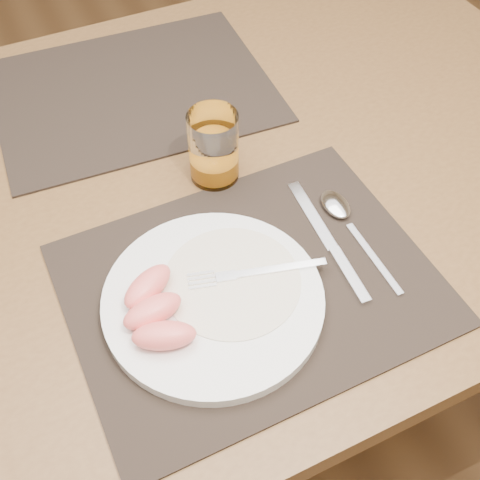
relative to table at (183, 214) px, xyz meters
name	(u,v)px	position (x,y,z in m)	size (l,w,h in m)	color
ground	(203,396)	(0.00, 0.00, -0.67)	(5.00, 5.00, 0.00)	brown
table	(183,214)	(0.00, 0.00, 0.00)	(1.40, 0.90, 0.75)	brown
placemat_near	(251,284)	(0.01, -0.22, 0.09)	(0.45, 0.35, 0.00)	black
placemat_far	(133,91)	(0.00, 0.22, 0.09)	(0.45, 0.35, 0.00)	black
plate	(213,300)	(-0.05, -0.23, 0.10)	(0.27, 0.27, 0.02)	white
plate_dressing	(232,281)	(-0.02, -0.22, 0.10)	(0.17, 0.17, 0.00)	white
fork	(245,274)	(0.00, -0.22, 0.11)	(0.17, 0.06, 0.00)	silver
knife	(333,249)	(0.13, -0.22, 0.09)	(0.03, 0.22, 0.01)	silver
spoon	(341,212)	(0.17, -0.17, 0.09)	(0.04, 0.19, 0.01)	silver
juice_glass	(214,150)	(0.05, -0.02, 0.14)	(0.07, 0.07, 0.11)	white
grapefruit_wedges	(155,310)	(-0.12, -0.23, 0.12)	(0.09, 0.13, 0.03)	#FF7468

